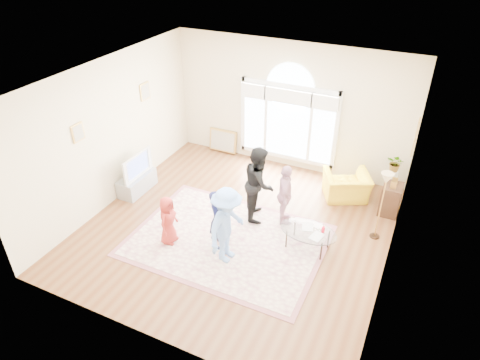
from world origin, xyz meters
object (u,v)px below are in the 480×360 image
at_px(television, 135,165).
at_px(coffee_table, 308,232).
at_px(tv_console, 137,183).
at_px(armchair, 346,186).
at_px(area_rug, 227,240).

xyz_separation_m(television, coffee_table, (4.26, -0.25, -0.31)).
xyz_separation_m(tv_console, armchair, (4.53, 1.81, 0.11)).
height_order(coffee_table, armchair, armchair).
distance_m(area_rug, television, 2.93).
bearing_deg(tv_console, television, -0.00).
xyz_separation_m(area_rug, tv_console, (-2.76, 0.74, 0.20)).
relative_size(tv_console, coffee_table, 0.85).
relative_size(tv_console, armchair, 1.02).
bearing_deg(coffee_table, area_rug, -157.83).
xyz_separation_m(tv_console, coffee_table, (4.27, -0.25, 0.19)).
distance_m(television, coffee_table, 4.28).
height_order(tv_console, armchair, armchair).
bearing_deg(coffee_table, television, -179.01).
distance_m(television, armchair, 4.88).
xyz_separation_m(area_rug, coffee_table, (1.51, 0.49, 0.39)).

